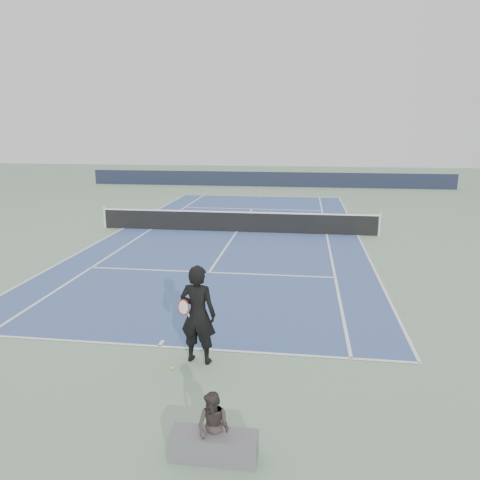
# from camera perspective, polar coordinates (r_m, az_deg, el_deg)

# --- Properties ---
(ground) EXTENTS (80.00, 80.00, 0.00)m
(ground) POSITION_cam_1_polar(r_m,az_deg,el_deg) (21.68, -0.41, 1.00)
(ground) COLOR gray
(court_surface) EXTENTS (10.97, 23.77, 0.01)m
(court_surface) POSITION_cam_1_polar(r_m,az_deg,el_deg) (21.67, -0.41, 1.01)
(court_surface) COLOR #3A538B
(court_surface) RESTS_ON ground
(tennis_net) EXTENTS (12.90, 0.10, 1.07)m
(tennis_net) POSITION_cam_1_polar(r_m,az_deg,el_deg) (21.57, -0.41, 2.31)
(tennis_net) COLOR silver
(tennis_net) RESTS_ON ground
(windscreen_far) EXTENTS (30.00, 0.25, 1.20)m
(windscreen_far) POSITION_cam_1_polar(r_m,az_deg,el_deg) (39.17, 3.37, 7.41)
(windscreen_far) COLOR black
(windscreen_far) RESTS_ON ground
(tennis_player) EXTENTS (0.88, 0.66, 2.05)m
(tennis_player) POSITION_cam_1_polar(r_m,az_deg,el_deg) (9.51, -5.16, -9.00)
(tennis_player) COLOR black
(tennis_player) RESTS_ON ground
(tennis_ball) EXTENTS (0.07, 0.07, 0.07)m
(tennis_ball) POSITION_cam_1_polar(r_m,az_deg,el_deg) (9.68, -8.26, -15.16)
(tennis_ball) COLOR #C2E02D
(tennis_ball) RESTS_ON ground
(spectator_bench) EXTENTS (1.32, 0.82, 1.08)m
(spectator_bench) POSITION_cam_1_polar(r_m,az_deg,el_deg) (7.25, -3.23, -22.81)
(spectator_bench) COLOR #5E5D62
(spectator_bench) RESTS_ON ground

